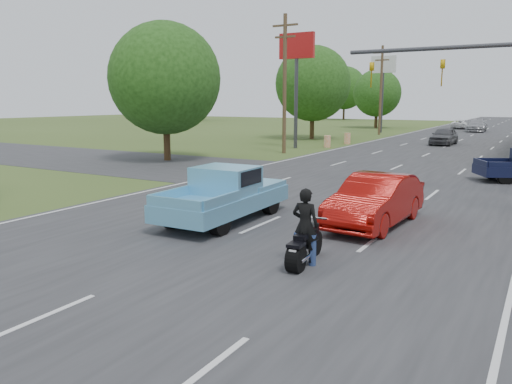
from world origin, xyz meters
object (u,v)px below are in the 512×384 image
Objects in this scene: distant_car_silver at (477,126)px; distant_car_grey at (444,136)px; red_convertible at (375,201)px; motorcycle at (304,247)px; rider at (305,229)px; distant_car_white at (460,124)px; blue_pickup at (226,193)px.

distant_car_grey is at bearing -91.68° from distant_car_silver.
red_convertible is 31.91m from distant_car_grey.
red_convertible is at bearing -81.56° from distant_car_grey.
red_convertible is at bearing 82.16° from motorcycle.
rider is (-0.00, 0.05, 0.42)m from motorcycle.
distant_car_white is at bearing 90.87° from motorcycle.
distant_car_silver is at bearing 87.61° from blue_pickup.
distant_car_white is at bearing 97.76° from distant_car_grey.
rider is 0.39× the size of distant_car_white.
distant_car_grey is 0.84× the size of distant_car_silver.
distant_car_silver reaches higher than distant_car_grey.
red_convertible is 4.61m from rider.
distant_car_silver is 6.62m from distant_car_white.
red_convertible is 4.66m from motorcycle.
blue_pickup reaches higher than distant_car_grey.
distant_car_grey is 28.41m from distant_car_white.
blue_pickup is at bearing 89.52° from distant_car_white.
red_convertible reaches higher than distant_car_silver.
red_convertible is 2.35× the size of motorcycle.
distant_car_grey is at bearing 93.41° from distant_car_white.
motorcycle is at bearing -88.44° from distant_car_silver.
red_convertible reaches higher than motorcycle.
rider reaches higher than distant_car_white.
rider is at bearing -82.79° from distant_car_grey.
rider reaches higher than distant_car_grey.
blue_pickup is at bearing -89.42° from distant_car_grey.
distant_car_grey is 1.02× the size of distant_car_white.
blue_pickup reaches higher than distant_car_silver.
blue_pickup is 55.75m from distant_car_silver.
distant_car_silver is at bearing 97.21° from red_convertible.
distant_car_grey is at bearing 87.04° from blue_pickup.
rider is at bearing 90.00° from motorcycle.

